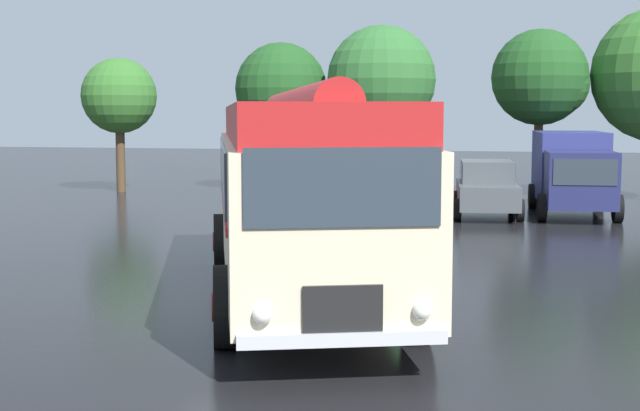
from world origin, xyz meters
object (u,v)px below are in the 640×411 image
box_van (572,169)px  car_mid_left (486,188)px  car_near_left (402,186)px  vintage_bus (300,185)px

box_van → car_mid_left: bearing=-155.2°
car_near_left → box_van: bearing=12.2°
vintage_bus → car_near_left: bearing=90.1°
vintage_bus → car_mid_left: (2.55, 12.81, -1.05)m
vintage_bus → car_mid_left: bearing=78.7°
vintage_bus → box_van: (5.07, 13.97, -0.53)m
car_near_left → car_mid_left: bearing=-1.5°
vintage_bus → box_van: size_ratio=1.76×
car_near_left → vintage_bus: bearing=-89.9°
car_mid_left → box_van: box_van is taller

